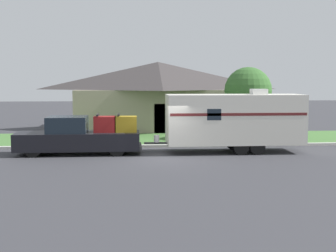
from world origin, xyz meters
TOP-DOWN VIEW (x-y plane):
  - ground_plane at (0.00, 0.00)m, footprint 120.00×120.00m
  - curb_strip at (0.00, 3.75)m, footprint 80.00×0.30m
  - lawn_strip at (0.00, 7.40)m, footprint 80.00×7.00m
  - house_across_street at (0.58, 13.91)m, footprint 13.17×7.93m
  - pickup_truck at (-4.15, 1.66)m, footprint 6.31×1.99m
  - travel_trailer at (3.82, 1.66)m, footprint 8.22×2.23m
  - mailbox at (-2.07, 4.82)m, footprint 0.48×0.20m
  - tree_in_yard at (5.85, 6.92)m, footprint 2.98×2.98m

SIDE VIEW (x-z plane):
  - ground_plane at x=0.00m, z-range 0.00..0.00m
  - lawn_strip at x=0.00m, z-range 0.00..0.03m
  - curb_strip at x=0.00m, z-range 0.00..0.14m
  - pickup_truck at x=-4.15m, z-range -0.12..1.91m
  - mailbox at x=-2.07m, z-range 0.33..1.55m
  - travel_trailer at x=3.82m, z-range 0.08..3.37m
  - house_across_street at x=0.58m, z-range 0.10..5.22m
  - tree_in_yard at x=5.85m, z-range 0.79..5.36m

